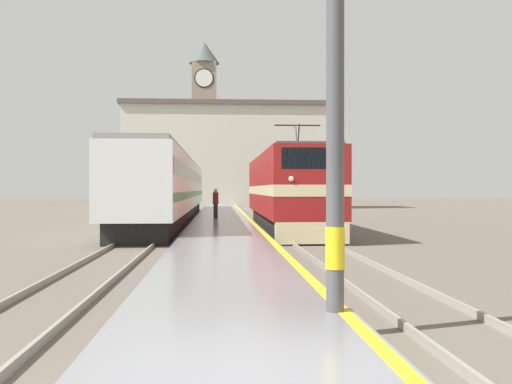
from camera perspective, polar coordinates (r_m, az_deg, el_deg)
The scene contains 10 objects.
ground_plane at distance 35.92m, azimuth -3.21°, elevation -3.10°, with size 200.00×200.00×0.00m, color #60564C.
platform at distance 30.91m, azimuth -3.14°, elevation -3.29°, with size 3.38×140.00×0.39m.
rail_track_near at distance 31.12m, azimuth 2.81°, elevation -3.57°, with size 2.83×140.00×0.16m.
rail_track_far at distance 31.08m, azimuth -9.28°, elevation -3.57°, with size 2.83×140.00×0.16m.
locomotive_train at distance 30.61m, azimuth 2.91°, elevation 0.12°, with size 2.92×17.39×4.95m.
passenger_train at distance 40.08m, azimuth -7.98°, elevation 0.40°, with size 2.92×37.38×4.10m.
catenary_mast at distance 8.95m, azimuth 7.92°, elevation 17.49°, with size 2.11×0.27×8.86m.
person_on_platform at distance 35.71m, azimuth -3.86°, elevation -1.00°, with size 0.34×0.34×1.77m.
clock_tower at distance 79.80m, azimuth -4.94°, elevation 6.99°, with size 3.96×3.96×21.55m.
station_building at distance 66.97m, azimuth -2.47°, elevation 3.47°, with size 23.80×7.24×11.62m.
Camera 1 is at (-0.23, -5.85, 2.12)m, focal length 42.00 mm.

